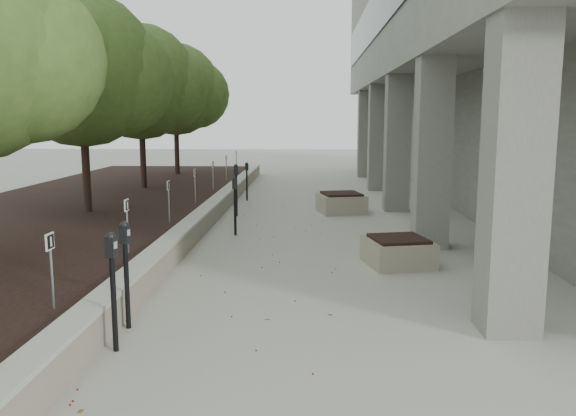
# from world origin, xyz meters

# --- Properties ---
(ground) EXTENTS (90.00, 90.00, 0.00)m
(ground) POSITION_xyz_m (0.00, 0.00, 0.00)
(ground) COLOR #B0ABA1
(ground) RESTS_ON ground
(retaining_wall) EXTENTS (0.39, 26.00, 0.50)m
(retaining_wall) POSITION_xyz_m (-1.82, 9.00, 0.25)
(retaining_wall) COLOR tan
(retaining_wall) RESTS_ON ground
(planting_bed) EXTENTS (7.00, 26.00, 0.40)m
(planting_bed) POSITION_xyz_m (-5.50, 9.00, 0.20)
(planting_bed) COLOR black
(planting_bed) RESTS_ON ground
(crabapple_tree_3) EXTENTS (4.60, 4.00, 5.44)m
(crabapple_tree_3) POSITION_xyz_m (-4.80, 8.00, 3.12)
(crabapple_tree_3) COLOR #3C5C23
(crabapple_tree_3) RESTS_ON planting_bed
(crabapple_tree_4) EXTENTS (4.60, 4.00, 5.44)m
(crabapple_tree_4) POSITION_xyz_m (-4.80, 13.00, 3.12)
(crabapple_tree_4) COLOR #3C5C23
(crabapple_tree_4) RESTS_ON planting_bed
(crabapple_tree_5) EXTENTS (4.60, 4.00, 5.44)m
(crabapple_tree_5) POSITION_xyz_m (-4.80, 18.00, 3.12)
(crabapple_tree_5) COLOR #3C5C23
(crabapple_tree_5) RESTS_ON planting_bed
(parking_sign_2) EXTENTS (0.04, 0.22, 0.96)m
(parking_sign_2) POSITION_xyz_m (-2.35, 0.50, 0.88)
(parking_sign_2) COLOR black
(parking_sign_2) RESTS_ON planting_bed
(parking_sign_3) EXTENTS (0.04, 0.22, 0.96)m
(parking_sign_3) POSITION_xyz_m (-2.35, 3.50, 0.88)
(parking_sign_3) COLOR black
(parking_sign_3) RESTS_ON planting_bed
(parking_sign_4) EXTENTS (0.04, 0.22, 0.96)m
(parking_sign_4) POSITION_xyz_m (-2.35, 6.50, 0.88)
(parking_sign_4) COLOR black
(parking_sign_4) RESTS_ON planting_bed
(parking_sign_5) EXTENTS (0.04, 0.22, 0.96)m
(parking_sign_5) POSITION_xyz_m (-2.35, 9.50, 0.88)
(parking_sign_5) COLOR black
(parking_sign_5) RESTS_ON planting_bed
(parking_sign_6) EXTENTS (0.04, 0.22, 0.96)m
(parking_sign_6) POSITION_xyz_m (-2.35, 12.50, 0.88)
(parking_sign_6) COLOR black
(parking_sign_6) RESTS_ON planting_bed
(parking_sign_7) EXTENTS (0.04, 0.22, 0.96)m
(parking_sign_7) POSITION_xyz_m (-2.35, 15.50, 0.88)
(parking_sign_7) COLOR black
(parking_sign_7) RESTS_ON planting_bed
(parking_sign_8) EXTENTS (0.04, 0.22, 0.96)m
(parking_sign_8) POSITION_xyz_m (-2.35, 18.50, 0.88)
(parking_sign_8) COLOR black
(parking_sign_8) RESTS_ON planting_bed
(parking_meter_1) EXTENTS (0.17, 0.15, 1.45)m
(parking_meter_1) POSITION_xyz_m (-1.46, 0.15, 0.72)
(parking_meter_1) COLOR black
(parking_meter_1) RESTS_ON ground
(parking_meter_2) EXTENTS (0.17, 0.14, 1.44)m
(parking_meter_2) POSITION_xyz_m (-1.55, 0.91, 0.72)
(parking_meter_2) COLOR black
(parking_meter_2) RESTS_ON ground
(parking_meter_3) EXTENTS (0.14, 0.10, 1.39)m
(parking_meter_3) POSITION_xyz_m (-0.92, 7.07, 0.70)
(parking_meter_3) COLOR black
(parking_meter_3) RESTS_ON ground
(parking_meter_4) EXTENTS (0.16, 0.12, 1.48)m
(parking_meter_4) POSITION_xyz_m (-1.24, 9.77, 0.74)
(parking_meter_4) COLOR black
(parking_meter_4) RESTS_ON ground
(parking_meter_5) EXTENTS (0.14, 0.11, 1.29)m
(parking_meter_5) POSITION_xyz_m (-1.28, 12.87, 0.65)
(parking_meter_5) COLOR black
(parking_meter_5) RESTS_ON ground
(planter_front) EXTENTS (1.36, 1.36, 0.53)m
(planter_front) POSITION_xyz_m (2.51, 4.40, 0.27)
(planter_front) COLOR tan
(planter_front) RESTS_ON ground
(planter_back) EXTENTS (1.50, 1.50, 0.59)m
(planter_back) POSITION_xyz_m (1.75, 10.53, 0.29)
(planter_back) COLOR tan
(planter_back) RESTS_ON ground
(berry_scatter) EXTENTS (3.30, 14.10, 0.02)m
(berry_scatter) POSITION_xyz_m (-0.10, 5.00, 0.01)
(berry_scatter) COLOR maroon
(berry_scatter) RESTS_ON ground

